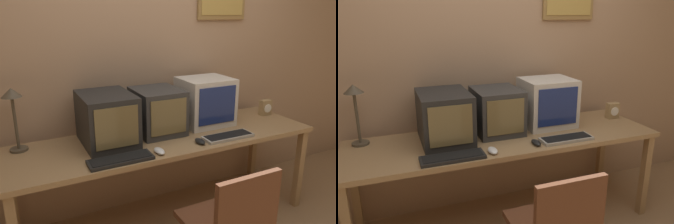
# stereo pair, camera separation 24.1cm
# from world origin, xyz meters

# --- Properties ---
(wall_back) EXTENTS (8.00, 0.08, 2.60)m
(wall_back) POSITION_xyz_m (0.01, 1.30, 1.30)
(wall_back) COLOR tan
(wall_back) RESTS_ON ground_plane
(desk) EXTENTS (2.32, 0.68, 0.74)m
(desk) POSITION_xyz_m (0.00, 0.87, 0.67)
(desk) COLOR #99754C
(desk) RESTS_ON ground_plane
(monitor_left) EXTENTS (0.35, 0.47, 0.36)m
(monitor_left) POSITION_xyz_m (-0.44, 0.96, 0.92)
(monitor_left) COLOR black
(monitor_left) RESTS_ON desk
(monitor_center) EXTENTS (0.34, 0.40, 0.34)m
(monitor_center) POSITION_xyz_m (-0.03, 1.00, 0.91)
(monitor_center) COLOR #333333
(monitor_center) RESTS_ON desk
(monitor_right) EXTENTS (0.41, 0.36, 0.39)m
(monitor_right) POSITION_xyz_m (0.41, 1.01, 0.94)
(monitor_right) COLOR beige
(monitor_right) RESTS_ON desk
(keyboard_main) EXTENTS (0.41, 0.14, 0.03)m
(keyboard_main) POSITION_xyz_m (-0.46, 0.62, 0.75)
(keyboard_main) COLOR black
(keyboard_main) RESTS_ON desk
(keyboard_side) EXTENTS (0.39, 0.14, 0.03)m
(keyboard_side) POSITION_xyz_m (0.39, 0.65, 0.75)
(keyboard_side) COLOR #A8A399
(keyboard_side) RESTS_ON desk
(mouse_near_keyboard) EXTENTS (0.06, 0.11, 0.03)m
(mouse_near_keyboard) POSITION_xyz_m (-0.19, 0.63, 0.76)
(mouse_near_keyboard) COLOR silver
(mouse_near_keyboard) RESTS_ON desk
(mouse_far_corner) EXTENTS (0.06, 0.11, 0.03)m
(mouse_far_corner) POSITION_xyz_m (0.14, 0.65, 0.76)
(mouse_far_corner) COLOR black
(mouse_far_corner) RESTS_ON desk
(desk_clock) EXTENTS (0.11, 0.06, 0.14)m
(desk_clock) POSITION_xyz_m (1.04, 0.97, 0.81)
(desk_clock) COLOR #A38456
(desk_clock) RESTS_ON desk
(desk_lamp) EXTENTS (0.13, 0.13, 0.43)m
(desk_lamp) POSITION_xyz_m (-1.02, 1.09, 1.06)
(desk_lamp) COLOR #4C4233
(desk_lamp) RESTS_ON desk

